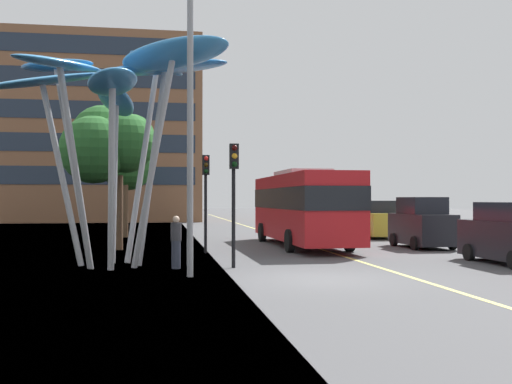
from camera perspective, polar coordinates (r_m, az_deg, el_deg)
The scene contains 12 objects.
ground at distance 16.76m, azimuth 3.74°, elevation -8.39°, with size 120.00×240.00×0.10m.
red_bus at distance 28.25m, azimuth 4.37°, elevation -1.21°, with size 2.91×11.24×3.54m.
leaf_sculpture at distance 20.67m, azimuth -12.93°, elevation 9.70°, with size 8.51×7.64×7.65m.
traffic_light_kerb_near at distance 19.29m, azimuth -2.10°, elevation 1.29°, with size 0.28×0.42×3.97m.
traffic_light_kerb_far at distance 24.57m, azimuth -4.76°, elevation 0.89°, with size 0.28×0.42×3.98m.
car_parked_far at distance 28.31m, azimuth 15.38°, elevation -2.94°, with size 1.93×3.83×2.29m.
car_side_street at distance 35.16m, azimuth 11.24°, elevation -2.62°, with size 2.09×4.40×2.11m.
street_lamp at distance 17.55m, azimuth -5.18°, elevation 10.33°, with size 1.61×0.44×8.90m.
tree_pavement_near at distance 26.96m, azimuth -14.02°, elevation 4.45°, with size 3.96×4.95×6.44m.
tree_pavement_far at distance 36.00m, azimuth -12.88°, elevation 4.10°, with size 4.25×4.22×7.19m.
pedestrian at distance 19.36m, azimuth -7.55°, elevation -4.71°, with size 0.34×0.34×1.67m.
backdrop_building at distance 64.30m, azimuth -15.74°, elevation 5.50°, with size 22.89×12.31×18.16m.
Camera 1 is at (-4.33, -16.20, 2.20)m, focal length 42.39 mm.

